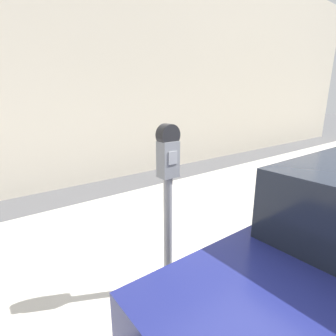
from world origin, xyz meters
TOP-DOWN VIEW (x-y plane):
  - sidewalk at (0.00, 2.20)m, footprint 24.00×2.80m
  - building_facade at (0.00, 5.10)m, footprint 24.00×0.30m
  - parking_meter at (-0.48, 1.08)m, footprint 0.18×0.13m

SIDE VIEW (x-z plane):
  - sidewalk at x=0.00m, z-range 0.00..0.14m
  - parking_meter at x=-0.48m, z-range 0.36..1.91m
  - building_facade at x=0.00m, z-range 0.00..5.62m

